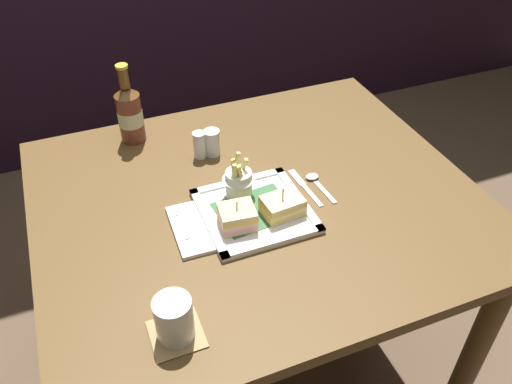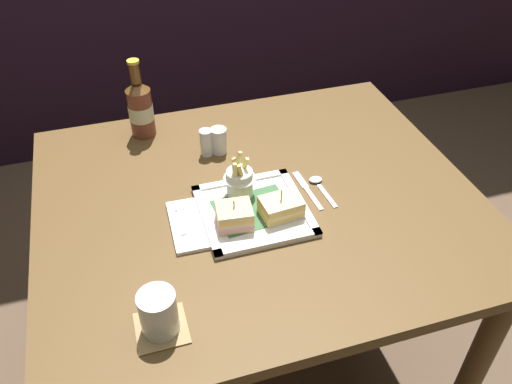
% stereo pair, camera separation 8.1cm
% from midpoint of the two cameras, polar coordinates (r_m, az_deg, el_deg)
% --- Properties ---
extents(ground_plane, '(6.00, 6.00, 0.00)m').
position_cam_midpoint_polar(ground_plane, '(1.90, -1.18, -18.26)').
color(ground_plane, brown).
extents(dining_table, '(1.10, 0.94, 0.76)m').
position_cam_midpoint_polar(dining_table, '(1.40, -1.53, -3.94)').
color(dining_table, brown).
rests_on(dining_table, ground_plane).
extents(square_plate, '(0.26, 0.26, 0.02)m').
position_cam_midpoint_polar(square_plate, '(1.27, -1.97, -2.14)').
color(square_plate, white).
rests_on(square_plate, dining_table).
extents(sandwich_half_left, '(0.09, 0.08, 0.07)m').
position_cam_midpoint_polar(sandwich_half_left, '(1.21, -3.97, -2.80)').
color(sandwich_half_left, '#E3BE7C').
rests_on(sandwich_half_left, square_plate).
extents(sandwich_half_right, '(0.10, 0.08, 0.08)m').
position_cam_midpoint_polar(sandwich_half_right, '(1.24, 1.05, -1.58)').
color(sandwich_half_right, beige).
rests_on(sandwich_half_right, square_plate).
extents(fries_cup, '(0.08, 0.08, 0.12)m').
position_cam_midpoint_polar(fries_cup, '(1.28, -3.72, 1.37)').
color(fries_cup, silver).
rests_on(fries_cup, square_plate).
extents(beer_bottle, '(0.07, 0.07, 0.23)m').
position_cam_midpoint_polar(beer_bottle, '(1.54, -15.09, 8.30)').
color(beer_bottle, brown).
rests_on(beer_bottle, dining_table).
extents(drink_coaster, '(0.10, 0.10, 0.00)m').
position_cam_midpoint_polar(drink_coaster, '(1.06, -10.91, -15.05)').
color(drink_coaster, '#997949').
rests_on(drink_coaster, dining_table).
extents(water_glass, '(0.07, 0.07, 0.09)m').
position_cam_midpoint_polar(water_glass, '(1.02, -11.21, -13.60)').
color(water_glass, silver).
rests_on(water_glass, dining_table).
extents(folded_napkin, '(0.10, 0.18, 0.01)m').
position_cam_midpoint_polar(folded_napkin, '(1.24, -8.80, -3.98)').
color(folded_napkin, white).
rests_on(folded_napkin, dining_table).
extents(fork, '(0.03, 0.12, 0.00)m').
position_cam_midpoint_polar(fork, '(1.26, -9.91, -2.95)').
color(fork, silver).
rests_on(fork, dining_table).
extents(knife, '(0.02, 0.16, 0.00)m').
position_cam_midpoint_polar(knife, '(1.36, 3.55, 0.63)').
color(knife, silver).
rests_on(knife, dining_table).
extents(spoon, '(0.03, 0.13, 0.01)m').
position_cam_midpoint_polar(spoon, '(1.37, 4.83, 1.21)').
color(spoon, silver).
rests_on(spoon, dining_table).
extents(salt_shaker, '(0.04, 0.04, 0.08)m').
position_cam_midpoint_polar(salt_shaker, '(1.45, -7.75, 4.91)').
color(salt_shaker, silver).
rests_on(salt_shaker, dining_table).
extents(pepper_shaker, '(0.05, 0.05, 0.08)m').
position_cam_midpoint_polar(pepper_shaker, '(1.46, -6.40, 5.19)').
color(pepper_shaker, silver).
rests_on(pepper_shaker, dining_table).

